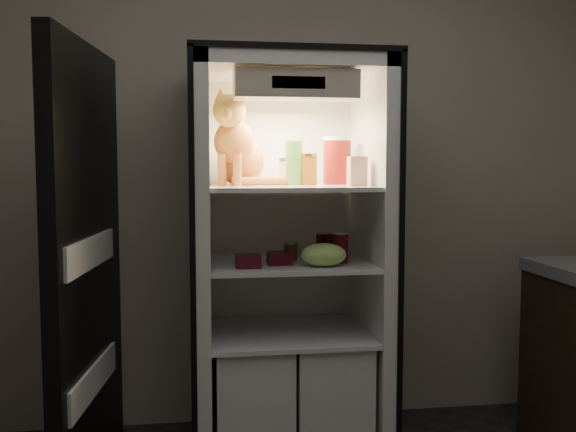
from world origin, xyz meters
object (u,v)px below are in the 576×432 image
Objects in this scene: parmesan_shaker at (294,163)px; condiment_jar at (291,251)px; tabby_cat at (237,149)px; soda_can_b at (334,246)px; berry_box_left at (248,261)px; refrigerator at (286,290)px; mayo_tub at (289,171)px; soda_can_a at (322,244)px; salsa_jar at (308,169)px; pepper_jar at (337,161)px; cream_carton at (357,171)px; grape_bag at (324,255)px; soda_can_c at (340,248)px; berry_box_right at (280,258)px.

parmesan_shaker is 0.41m from condiment_jar.
soda_can_b is at bearing 14.72° from tabby_cat.
berry_box_left is (-0.23, -0.17, -0.43)m from parmesan_shaker.
refrigerator is 21.54× the size of condiment_jar.
soda_can_b is at bearing 7.23° from parmesan_shaker.
soda_can_a is (0.17, 0.02, -0.36)m from mayo_tub.
salsa_jar is 0.40m from soda_can_a.
salsa_jar is 0.64× the size of pepper_jar.
parmesan_shaker is 1.83× the size of soda_can_a.
cream_carton is 1.50× the size of condiment_jar.
mayo_tub reaches higher than grape_bag.
grape_bag is (-0.16, -0.06, -0.36)m from cream_carton.
grape_bag is at bearing -61.73° from refrigerator.
condiment_jar is (-0.17, -0.12, -0.01)m from soda_can_a.
soda_can_a reaches higher than grape_bag.
salsa_jar is at bearing 8.33° from tabby_cat.
soda_can_c is at bearing 43.76° from grape_bag.
soda_can_b reaches higher than berry_box_left.
mayo_tub reaches higher than berry_box_left.
soda_can_a is 1.03× the size of berry_box_right.
pepper_jar is 0.56m from berry_box_right.
salsa_jar is 1.66× the size of condiment_jar.
soda_can_c is 0.67× the size of grape_bag.
parmesan_shaker is at bearing 155.49° from soda_can_c.
cream_carton reaches higher than condiment_jar.
refrigerator is 9.29× the size of grape_bag.
salsa_jar is at bearing -168.86° from soda_can_b.
refrigerator is 15.10× the size of soda_can_b.
mayo_tub is 1.17× the size of berry_box_left.
cream_carton is 1.18× the size of soda_can_a.
soda_can_b is 0.62× the size of grape_bag.
tabby_cat is 0.48m from pepper_jar.
refrigerator reaches higher than soda_can_a.
mayo_tub is 1.14× the size of soda_can_a.
pepper_jar reaches higher than salsa_jar.
salsa_jar is 0.39m from soda_can_c.
cream_carton reaches higher than soda_can_b.
refrigerator reaches higher than soda_can_c.
berry_box_right is (-0.07, -0.21, -0.39)m from mayo_tub.
berry_box_right is (-0.30, -0.19, -0.44)m from pepper_jar.
cream_carton reaches higher than berry_box_left.
soda_can_a is at bearing 109.20° from soda_can_b.
mayo_tub is at bearing 86.89° from condiment_jar.
parmesan_shaker is 0.44m from berry_box_right.
tabby_cat is 2.17× the size of parmesan_shaker.
refrigerator is 0.24m from berry_box_right.
salsa_jar is 1.31× the size of soda_can_a.
pepper_jar is 0.49m from condiment_jar.
refrigerator reaches higher than berry_box_left.
soda_can_a is at bearing 39.50° from parmesan_shaker.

